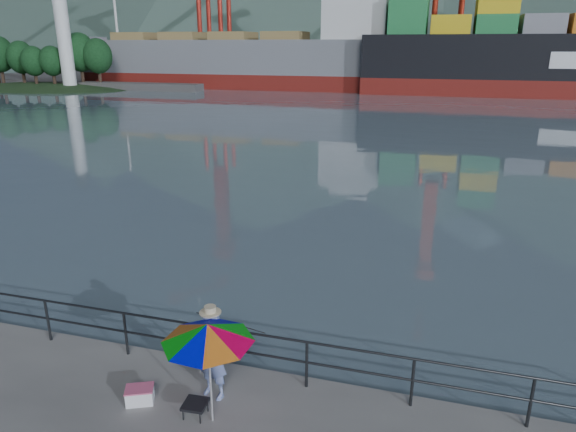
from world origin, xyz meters
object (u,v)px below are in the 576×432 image
object	(u,v)px
fisherman	(213,355)
bulk_carrier	(258,60)
beach_umbrella	(208,333)
cooler_bag	(140,396)

from	to	relation	value
fisherman	bulk_carrier	world-z (taller)	bulk_carrier
bulk_carrier	beach_umbrella	bearing A→B (deg)	-71.29
beach_umbrella	cooler_bag	bearing A→B (deg)	177.25
fisherman	bulk_carrier	size ratio (longest dim) A/B	0.03
beach_umbrella	cooler_bag	xyz separation A→B (m)	(-1.50, 0.07, -1.64)
bulk_carrier	cooler_bag	bearing A→B (deg)	-72.35
fisherman	beach_umbrella	world-z (taller)	beach_umbrella
cooler_bag	beach_umbrella	bearing A→B (deg)	-27.31
fisherman	beach_umbrella	bearing A→B (deg)	-56.21
cooler_bag	bulk_carrier	size ratio (longest dim) A/B	0.01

